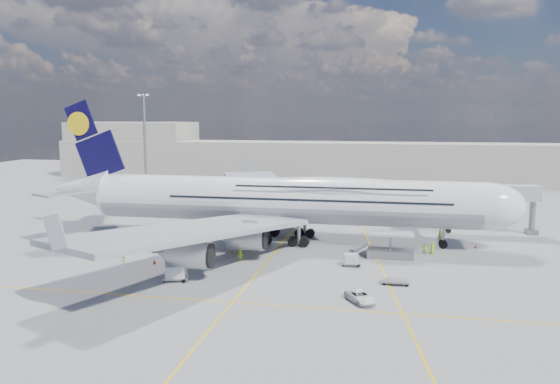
% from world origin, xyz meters
% --- Properties ---
extents(ground, '(300.00, 300.00, 0.00)m').
position_xyz_m(ground, '(0.00, 0.00, 0.00)').
color(ground, gray).
rests_on(ground, ground).
extents(taxi_line_main, '(0.25, 220.00, 0.01)m').
position_xyz_m(taxi_line_main, '(0.00, 0.00, 0.01)').
color(taxi_line_main, yellow).
rests_on(taxi_line_main, ground).
extents(taxi_line_cross, '(120.00, 0.25, 0.01)m').
position_xyz_m(taxi_line_cross, '(0.00, -20.00, 0.01)').
color(taxi_line_cross, yellow).
rests_on(taxi_line_cross, ground).
extents(taxi_line_diag, '(14.16, 99.06, 0.01)m').
position_xyz_m(taxi_line_diag, '(14.00, 10.00, 0.01)').
color(taxi_line_diag, yellow).
rests_on(taxi_line_diag, ground).
extents(airliner, '(77.26, 79.15, 23.71)m').
position_xyz_m(airliner, '(0.26, 10.00, 6.87)').
color(airliner, white).
rests_on(airliner, ground).
extents(jet_bridge, '(18.80, 12.10, 8.50)m').
position_xyz_m(jet_bridge, '(29.81, 20.94, 6.85)').
color(jet_bridge, '#B7B7BC').
rests_on(jet_bridge, ground).
extents(cargo_loader, '(8.53, 3.20, 3.67)m').
position_xyz_m(cargo_loader, '(16.82, 2.89, 1.25)').
color(cargo_loader, silver).
rests_on(cargo_loader, ground).
extents(light_mast, '(3.00, 0.70, 25.50)m').
position_xyz_m(light_mast, '(-40.00, 45.00, 13.21)').
color(light_mast, gray).
rests_on(light_mast, ground).
extents(terminal, '(180.00, 16.00, 12.00)m').
position_xyz_m(terminal, '(0.00, 95.00, 6.00)').
color(terminal, '#B2AD9E').
rests_on(terminal, ground).
extents(hangar, '(40.00, 22.00, 18.00)m').
position_xyz_m(hangar, '(-70.00, 100.00, 9.00)').
color(hangar, '#B2AD9E').
rests_on(hangar, ground).
extents(tree_line, '(160.00, 6.00, 8.00)m').
position_xyz_m(tree_line, '(40.00, 140.00, 4.00)').
color(tree_line, '#193814').
rests_on(tree_line, ground).
extents(dolly_row_a, '(2.80, 1.57, 0.40)m').
position_xyz_m(dolly_row_a, '(-22.82, -3.60, 0.31)').
color(dolly_row_a, gray).
rests_on(dolly_row_a, ground).
extents(dolly_row_b, '(3.51, 2.47, 2.01)m').
position_xyz_m(dolly_row_b, '(-9.05, -13.90, 1.08)').
color(dolly_row_b, gray).
rests_on(dolly_row_b, ground).
extents(dolly_row_c, '(2.81, 1.76, 1.67)m').
position_xyz_m(dolly_row_c, '(-15.51, 1.32, 0.90)').
color(dolly_row_c, gray).
rests_on(dolly_row_c, ground).
extents(dolly_back, '(3.62, 2.84, 0.47)m').
position_xyz_m(dolly_back, '(-16.44, -0.34, 0.36)').
color(dolly_back, gray).
rests_on(dolly_back, ground).
extents(dolly_nose_far, '(3.37, 1.89, 0.48)m').
position_xyz_m(dolly_nose_far, '(17.57, -9.94, 0.37)').
color(dolly_nose_far, gray).
rests_on(dolly_nose_far, ground).
extents(dolly_nose_near, '(2.80, 1.82, 1.64)m').
position_xyz_m(dolly_nose_near, '(11.79, -2.76, 0.88)').
color(dolly_nose_near, gray).
rests_on(dolly_nose_near, ground).
extents(baggage_tug, '(2.66, 1.68, 1.54)m').
position_xyz_m(baggage_tug, '(-9.37, -12.72, 0.68)').
color(baggage_tug, silver).
rests_on(baggage_tug, ground).
extents(catering_truck_inner, '(6.46, 2.59, 3.84)m').
position_xyz_m(catering_truck_inner, '(-12.12, 29.67, 1.81)').
color(catering_truck_inner, gray).
rests_on(catering_truck_inner, ground).
extents(catering_truck_outer, '(7.30, 3.63, 4.18)m').
position_xyz_m(catering_truck_outer, '(-20.66, 39.27, 1.94)').
color(catering_truck_outer, gray).
rests_on(catering_truck_outer, ground).
extents(service_van, '(4.09, 4.88, 1.24)m').
position_xyz_m(service_van, '(13.75, -17.26, 0.62)').
color(service_van, white).
rests_on(service_van, ground).
extents(crew_nose, '(0.78, 0.73, 1.78)m').
position_xyz_m(crew_nose, '(25.07, 15.83, 0.89)').
color(crew_nose, '#9BE818').
rests_on(crew_nose, ground).
extents(crew_loader, '(0.97, 0.89, 1.61)m').
position_xyz_m(crew_loader, '(21.95, 5.39, 0.81)').
color(crew_loader, '#B8F71A').
rests_on(crew_loader, ground).
extents(crew_wing, '(0.71, 1.02, 1.60)m').
position_xyz_m(crew_wing, '(-19.49, -6.95, 0.80)').
color(crew_wing, '#E5FE1A').
rests_on(crew_wing, ground).
extents(crew_van, '(0.86, 1.05, 1.84)m').
position_xyz_m(crew_van, '(23.09, 6.02, 0.92)').
color(crew_van, '#C6FF1A').
rests_on(crew_van, ground).
extents(crew_tug, '(1.07, 0.64, 1.63)m').
position_xyz_m(crew_tug, '(-3.67, -3.37, 0.82)').
color(crew_tug, '#AADA16').
rests_on(crew_tug, ground).
extents(cone_nose, '(0.45, 0.45, 0.57)m').
position_xyz_m(cone_nose, '(29.95, 10.98, 0.28)').
color(cone_nose, '#E4570C').
rests_on(cone_nose, ground).
extents(cone_wing_left_inner, '(0.51, 0.51, 0.64)m').
position_xyz_m(cone_wing_left_inner, '(-1.63, 22.39, 0.31)').
color(cone_wing_left_inner, '#E4570C').
rests_on(cone_wing_left_inner, ground).
extents(cone_wing_left_outer, '(0.39, 0.39, 0.49)m').
position_xyz_m(cone_wing_left_outer, '(-12.85, 28.45, 0.24)').
color(cone_wing_left_outer, '#E4570C').
rests_on(cone_wing_left_outer, ground).
extents(cone_wing_right_inner, '(0.38, 0.38, 0.49)m').
position_xyz_m(cone_wing_right_inner, '(-5.96, 0.67, 0.23)').
color(cone_wing_right_inner, '#E4570C').
rests_on(cone_wing_right_inner, ground).
extents(cone_wing_right_outer, '(0.50, 0.50, 0.64)m').
position_xyz_m(cone_wing_right_outer, '(-14.89, -7.06, 0.31)').
color(cone_wing_right_outer, '#E4570C').
rests_on(cone_wing_right_outer, ground).
extents(cone_tail, '(0.46, 0.46, 0.59)m').
position_xyz_m(cone_tail, '(-29.23, 2.18, 0.28)').
color(cone_tail, '#E4570C').
rests_on(cone_tail, ground).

